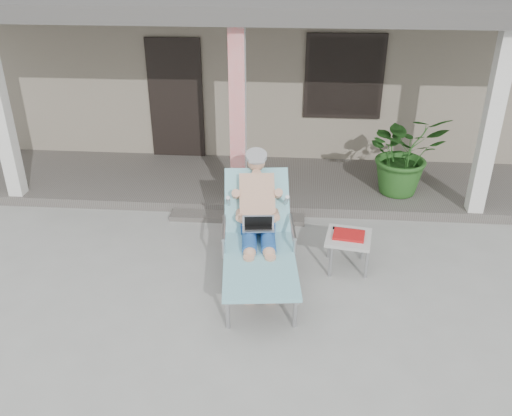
{
  "coord_description": "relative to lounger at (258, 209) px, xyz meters",
  "views": [
    {
      "loc": [
        0.85,
        -5.22,
        3.87
      ],
      "look_at": [
        0.38,
        0.6,
        0.85
      ],
      "focal_mm": 38.0,
      "sensor_mm": 36.0,
      "label": 1
    }
  ],
  "objects": [
    {
      "name": "lounger",
      "position": [
        0.0,
        0.0,
        0.0
      ],
      "size": [
        1.05,
        2.26,
        1.43
      ],
      "rotation": [
        0.0,
        0.0,
        0.11
      ],
      "color": "#B7B7BC",
      "rests_on": "ground"
    },
    {
      "name": "porch_overhang",
      "position": [
        -0.41,
        2.43,
        1.91
      ],
      "size": [
        10.0,
        2.3,
        2.85
      ],
      "color": "silver",
      "rests_on": "porch_deck"
    },
    {
      "name": "ground",
      "position": [
        -0.41,
        -0.51,
        -0.88
      ],
      "size": [
        60.0,
        60.0,
        0.0
      ],
      "primitive_type": "plane",
      "color": "#9E9E99",
      "rests_on": "ground"
    },
    {
      "name": "side_table",
      "position": [
        1.12,
        0.17,
        -0.47
      ],
      "size": [
        0.63,
        0.63,
        0.49
      ],
      "rotation": [
        0.0,
        0.0,
        -0.16
      ],
      "color": "#BCBBB6",
      "rests_on": "ground"
    },
    {
      "name": "house",
      "position": [
        -0.41,
        5.98,
        0.78
      ],
      "size": [
        10.4,
        5.4,
        3.3
      ],
      "color": "gray",
      "rests_on": "ground"
    },
    {
      "name": "potted_palm",
      "position": [
        2.09,
        2.19,
        -0.08
      ],
      "size": [
        1.37,
        1.25,
        1.31
      ],
      "primitive_type": "imported",
      "rotation": [
        0.0,
        0.0,
        0.21
      ],
      "color": "#26591E",
      "rests_on": "porch_deck"
    },
    {
      "name": "porch_step",
      "position": [
        -0.41,
        1.34,
        -0.85
      ],
      "size": [
        2.0,
        0.3,
        0.07
      ],
      "primitive_type": "cube",
      "color": "#605B56",
      "rests_on": "ground"
    },
    {
      "name": "porch_deck",
      "position": [
        -0.41,
        2.49,
        -0.81
      ],
      "size": [
        10.0,
        2.0,
        0.15
      ],
      "primitive_type": "cube",
      "color": "#605B56",
      "rests_on": "ground"
    }
  ]
}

